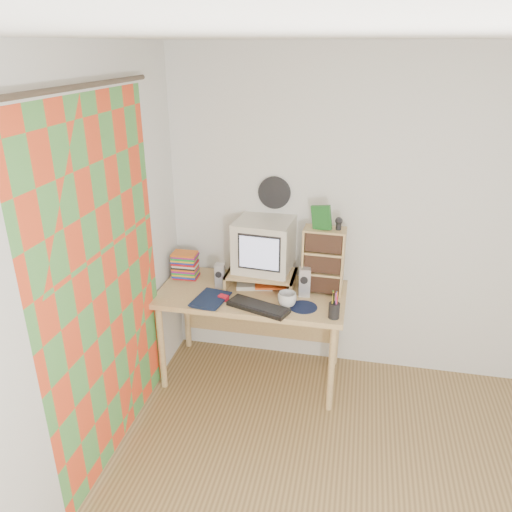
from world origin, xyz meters
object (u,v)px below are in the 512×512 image
at_px(crt_monitor, 263,246).
at_px(diary, 197,295).
at_px(mug, 287,300).
at_px(desk, 254,304).
at_px(cd_rack, 323,261).
at_px(dvd_stack, 185,262).
at_px(keyboard, 258,307).

relative_size(crt_monitor, diary, 1.56).
height_order(crt_monitor, mug, crt_monitor).
xyz_separation_m(desk, mug, (0.29, -0.23, 0.19)).
distance_m(cd_rack, diary, 0.96).
xyz_separation_m(desk, dvd_stack, (-0.57, 0.08, 0.27)).
distance_m(keyboard, diary, 0.47).
height_order(cd_rack, mug, cd_rack).
bearing_deg(keyboard, diary, -168.35).
xyz_separation_m(crt_monitor, diary, (-0.43, -0.33, -0.29)).
bearing_deg(diary, crt_monitor, 47.50).
distance_m(cd_rack, mug, 0.41).
distance_m(crt_monitor, keyboard, 0.50).
distance_m(crt_monitor, dvd_stack, 0.66).
xyz_separation_m(cd_rack, mug, (-0.22, -0.29, -0.20)).
xyz_separation_m(desk, cd_rack, (0.51, 0.06, 0.39)).
xyz_separation_m(dvd_stack, mug, (0.87, -0.31, -0.08)).
relative_size(crt_monitor, dvd_stack, 1.52).
bearing_deg(dvd_stack, cd_rack, -2.50).
relative_size(keyboard, cd_rack, 0.88).
bearing_deg(diary, cd_rack, 28.46).
relative_size(dvd_stack, cd_rack, 0.54).
distance_m(desk, diary, 0.47).
bearing_deg(dvd_stack, crt_monitor, -0.73).
relative_size(desk, keyboard, 3.15).
xyz_separation_m(keyboard, cd_rack, (0.41, 0.37, 0.24)).
xyz_separation_m(crt_monitor, mug, (0.24, -0.31, -0.26)).
height_order(desk, dvd_stack, dvd_stack).
height_order(desk, keyboard, keyboard).
relative_size(keyboard, diary, 1.69).
height_order(desk, cd_rack, cd_rack).
bearing_deg(cd_rack, desk, -171.52).
xyz_separation_m(cd_rack, diary, (-0.88, -0.30, -0.23)).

